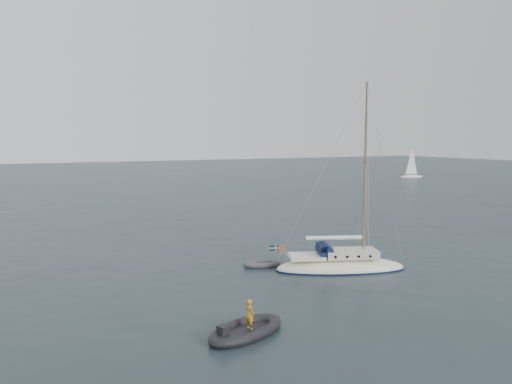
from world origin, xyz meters
name	(u,v)px	position (x,y,z in m)	size (l,w,h in m)	color
ground	(297,269)	(0.00, 0.00, 0.00)	(300.00, 300.00, 0.00)	black
sailboat	(341,256)	(2.22, -1.50, 0.91)	(8.47, 2.54, 12.06)	#F0EBCE
dinghy	(262,264)	(-1.72, 1.49, 0.15)	(2.43, 1.10, 0.35)	#4F4F54
rib	(246,329)	(-7.43, -8.09, 0.24)	(4.01, 1.82, 1.50)	black
distant_yacht_b	(412,163)	(59.56, 52.03, 3.03)	(5.36, 2.86, 7.10)	white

